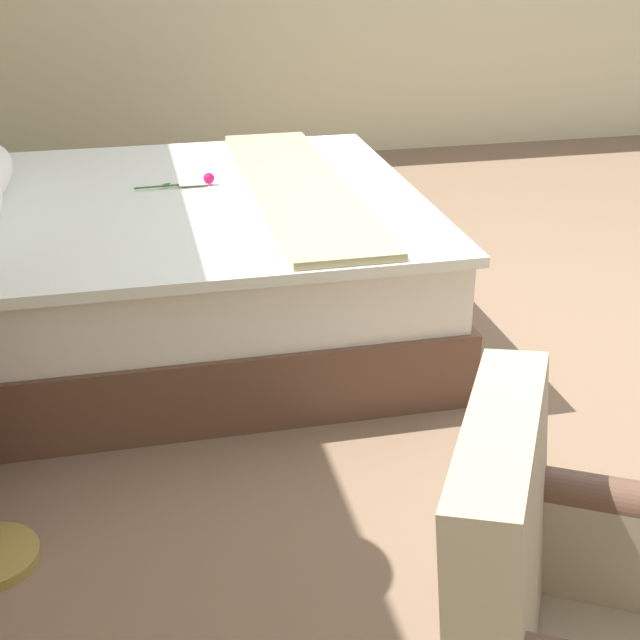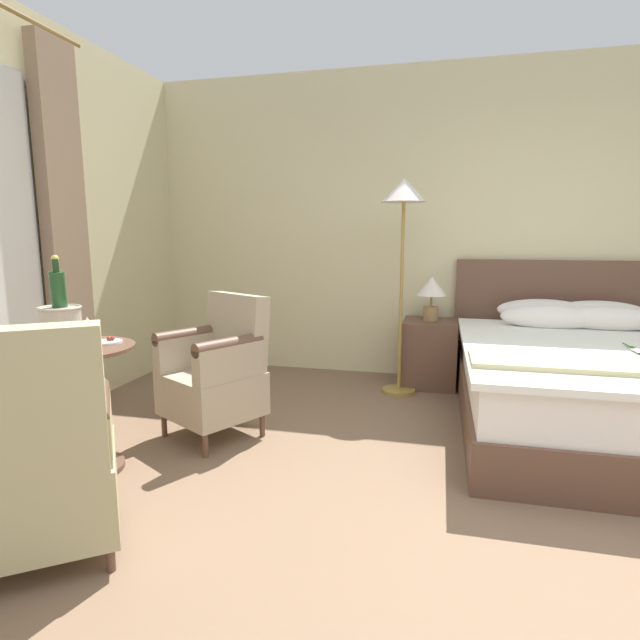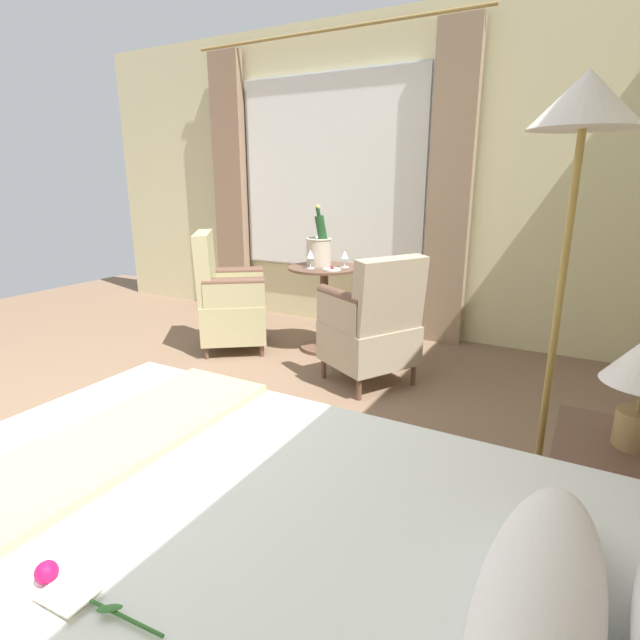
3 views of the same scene
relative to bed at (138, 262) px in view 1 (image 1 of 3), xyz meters
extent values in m
plane|color=brown|center=(-0.51, -1.72, -0.34)|extent=(8.07, 8.07, 0.00)
cube|color=brown|center=(0.00, -0.09, -0.19)|extent=(1.76, 2.17, 0.29)
cube|color=white|center=(0.00, -0.09, 0.09)|extent=(1.71, 2.10, 0.27)
cube|color=white|center=(0.00, -0.15, 0.24)|extent=(1.80, 2.04, 0.04)
cube|color=tan|center=(0.00, -0.68, 0.28)|extent=(1.76, 0.39, 0.03)
cylinder|color=#2D6628|center=(0.14, -0.17, 0.28)|extent=(0.03, 0.31, 0.01)
sphere|color=#B20F4C|center=(0.15, -0.33, 0.29)|extent=(0.05, 0.05, 0.05)
ellipsoid|color=#33702D|center=(0.14, -0.14, 0.28)|extent=(0.05, 0.05, 0.01)
cube|color=white|center=(0.16, -0.25, 0.28)|extent=(0.08, 0.11, 0.00)
cube|color=tan|center=(-2.40, -0.56, 0.35)|extent=(0.54, 0.40, 0.51)
cube|color=tan|center=(-2.31, -0.87, 0.21)|extent=(0.32, 0.47, 0.22)
cylinder|color=brown|center=(-2.31, -0.87, 0.32)|extent=(0.32, 0.47, 0.09)
camera|label=1|loc=(-3.53, 0.02, 1.37)|focal=50.00mm
camera|label=2|loc=(-1.07, -3.65, 0.98)|focal=28.00mm
camera|label=3|loc=(0.63, 0.59, 1.09)|focal=28.00mm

